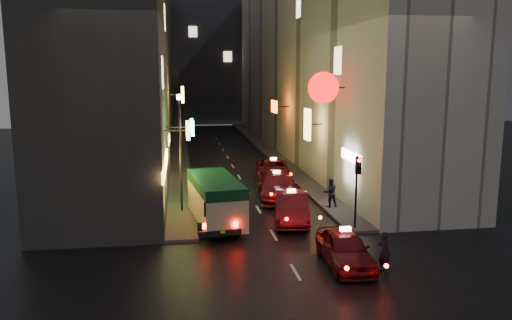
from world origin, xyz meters
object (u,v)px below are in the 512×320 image
minibus (215,196)px  lamp_post (180,145)px  taxi_near (345,245)px  pedestrian_crossing (384,250)px  traffic_light (357,176)px

minibus → lamp_post: (-1.64, 2.58, 2.20)m
taxi_near → pedestrian_crossing: pedestrian_crossing is taller
taxi_near → traffic_light: bearing=64.6°
taxi_near → pedestrian_crossing: 1.55m
taxi_near → pedestrian_crossing: (1.23, -0.93, 0.09)m
traffic_light → minibus: bearing=163.4°
minibus → taxi_near: 7.62m
traffic_light → lamp_post: (-8.20, 4.53, 1.04)m
minibus → traffic_light: size_ratio=1.66×
taxi_near → lamp_post: 11.02m
taxi_near → lamp_post: bearing=126.1°
pedestrian_crossing → traffic_light: traffic_light is taller
lamp_post → taxi_near: bearing=-53.9°
taxi_near → traffic_light: size_ratio=1.47×
minibus → lamp_post: 3.77m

